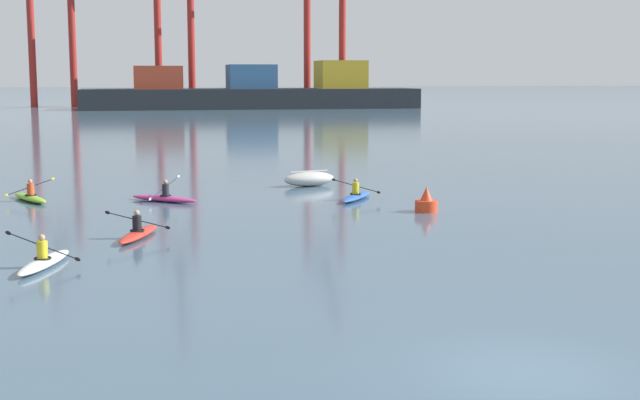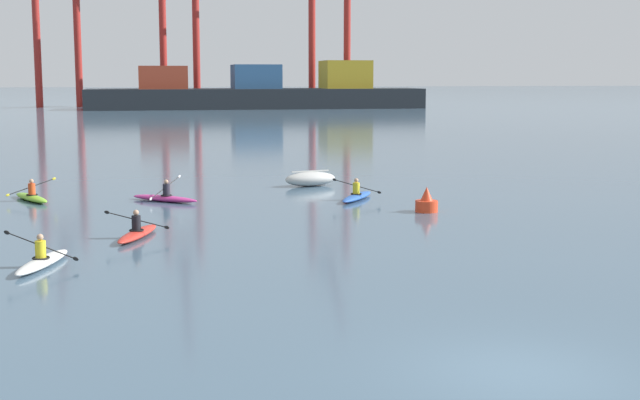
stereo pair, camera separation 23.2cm
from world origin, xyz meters
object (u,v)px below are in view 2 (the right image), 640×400
at_px(gantry_crane_west, 56,8).
at_px(channel_buoy, 427,203).
at_px(container_barge, 258,92).
at_px(kayak_magenta, 165,198).
at_px(kayak_blue, 357,196).
at_px(kayak_red, 137,233).
at_px(kayak_lime, 31,197).
at_px(capsized_dinghy, 310,179).
at_px(kayak_white, 42,261).

height_order(gantry_crane_west, channel_buoy, gantry_crane_west).
height_order(container_barge, gantry_crane_west, gantry_crane_west).
xyz_separation_m(container_barge, kayak_magenta, (-16.87, -105.54, -2.40)).
distance_m(channel_buoy, kayak_blue, 4.29).
relative_size(gantry_crane_west, kayak_red, 9.28).
bearing_deg(channel_buoy, kayak_lime, 158.54).
relative_size(capsized_dinghy, kayak_blue, 0.87).
height_order(kayak_magenta, kayak_white, kayak_magenta).
distance_m(gantry_crane_west, kayak_magenta, 119.81).
height_order(channel_buoy, kayak_lime, channel_buoy).
height_order(channel_buoy, kayak_blue, channel_buoy).
bearing_deg(gantry_crane_west, kayak_magenta, -82.54).
bearing_deg(kayak_magenta, gantry_crane_west, 97.46).
height_order(channel_buoy, kayak_red, channel_buoy).
bearing_deg(kayak_lime, kayak_white, -81.74).
height_order(kayak_blue, kayak_white, kayak_white).
distance_m(container_barge, kayak_magenta, 106.91).
relative_size(channel_buoy, kayak_red, 0.29).
bearing_deg(kayak_red, channel_buoy, 17.72).
distance_m(kayak_red, kayak_white, 4.81).
relative_size(capsized_dinghy, kayak_lime, 0.84).
height_order(gantry_crane_west, kayak_blue, gantry_crane_west).
xyz_separation_m(container_barge, kayak_lime, (-22.51, -104.21, -2.40)).
distance_m(kayak_lime, kayak_red, 10.79).
bearing_deg(container_barge, kayak_magenta, -99.08).
bearing_deg(gantry_crane_west, capsized_dinghy, -78.81).
relative_size(kayak_blue, kayak_lime, 0.97).
height_order(container_barge, kayak_lime, container_barge).
bearing_deg(kayak_blue, kayak_white, -135.94).
xyz_separation_m(capsized_dinghy, channel_buoy, (3.05, -8.94, 0.01)).
height_order(kayak_red, kayak_white, kayak_white).
bearing_deg(kayak_white, capsized_dinghy, 57.11).
bearing_deg(kayak_white, gantry_crane_west, 95.17).
bearing_deg(kayak_lime, kayak_magenta, -13.25).
distance_m(channel_buoy, kayak_lime, 16.94).
height_order(container_barge, kayak_red, container_barge).
relative_size(kayak_lime, kayak_magenta, 1.10).
relative_size(gantry_crane_west, kayak_lime, 9.57).
distance_m(channel_buoy, kayak_white, 15.73).
height_order(capsized_dinghy, kayak_white, kayak_white).
distance_m(channel_buoy, kayak_red, 11.73).
xyz_separation_m(gantry_crane_west, kayak_red, (14.36, -126.13, -16.33)).
relative_size(gantry_crane_west, kayak_magenta, 10.55).
distance_m(capsized_dinghy, kayak_red, 14.92).
xyz_separation_m(kayak_blue, kayak_magenta, (-8.20, 1.04, 0.00)).
xyz_separation_m(container_barge, kayak_blue, (-8.67, -106.58, -2.40)).
bearing_deg(kayak_blue, gantry_crane_west, 101.25).
bearing_deg(kayak_magenta, channel_buoy, -25.68).
height_order(capsized_dinghy, channel_buoy, channel_buoy).
xyz_separation_m(kayak_red, kayak_white, (-2.59, -4.05, 0.00)).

